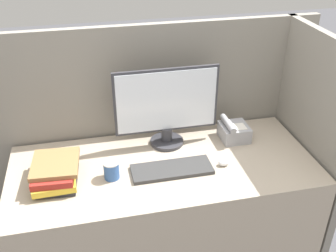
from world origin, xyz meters
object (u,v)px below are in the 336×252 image
(coffee_cup, at_px, (111,170))
(book_stack, at_px, (55,172))
(mouse, at_px, (224,163))
(monitor, at_px, (167,108))
(keyboard, at_px, (172,169))
(desk_telephone, at_px, (234,131))

(coffee_cup, xyz_separation_m, book_stack, (-0.27, 0.03, 0.01))
(mouse, bearing_deg, monitor, 130.95)
(keyboard, relative_size, desk_telephone, 2.32)
(monitor, height_order, desk_telephone, monitor)
(monitor, relative_size, mouse, 9.99)
(book_stack, distance_m, desk_telephone, 1.02)
(mouse, height_order, book_stack, book_stack)
(coffee_cup, bearing_deg, keyboard, -2.10)
(monitor, distance_m, book_stack, 0.68)
(mouse, distance_m, book_stack, 0.86)
(keyboard, bearing_deg, desk_telephone, 28.45)
(monitor, relative_size, keyboard, 1.38)
(monitor, distance_m, desk_telephone, 0.43)
(desk_telephone, bearing_deg, keyboard, -151.55)
(keyboard, bearing_deg, monitor, 83.16)
(mouse, bearing_deg, keyboard, 177.38)
(desk_telephone, bearing_deg, book_stack, -169.68)
(coffee_cup, distance_m, book_stack, 0.28)
(keyboard, relative_size, coffee_cup, 4.26)
(desk_telephone, bearing_deg, monitor, 173.98)
(mouse, xyz_separation_m, book_stack, (-0.86, 0.06, 0.04))
(monitor, bearing_deg, keyboard, -96.84)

